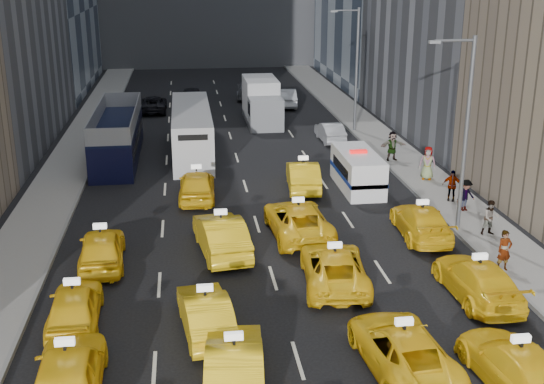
{
  "coord_description": "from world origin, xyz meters",
  "views": [
    {
      "loc": [
        -3.25,
        -16.5,
        11.93
      ],
      "look_at": [
        0.59,
        12.82,
        2.0
      ],
      "focal_mm": 45.0,
      "sensor_mm": 36.0,
      "label": 1
    }
  ],
  "objects_px": {
    "nypd_van": "(358,171)",
    "pedestrian_0": "(504,250)",
    "double_decker": "(117,134)",
    "city_bus": "(192,131)",
    "box_truck": "(262,102)"
  },
  "relations": [
    {
      "from": "double_decker",
      "to": "city_bus",
      "type": "distance_m",
      "value": 4.79
    },
    {
      "from": "box_truck",
      "to": "pedestrian_0",
      "type": "height_order",
      "value": "box_truck"
    },
    {
      "from": "box_truck",
      "to": "city_bus",
      "type": "bearing_deg",
      "value": -129.23
    },
    {
      "from": "box_truck",
      "to": "pedestrian_0",
      "type": "distance_m",
      "value": 29.58
    },
    {
      "from": "double_decker",
      "to": "city_bus",
      "type": "xyz_separation_m",
      "value": [
        4.72,
        0.79,
        -0.11
      ]
    },
    {
      "from": "nypd_van",
      "to": "box_truck",
      "type": "relative_size",
      "value": 0.69
    },
    {
      "from": "box_truck",
      "to": "pedestrian_0",
      "type": "bearing_deg",
      "value": -83.27
    },
    {
      "from": "nypd_van",
      "to": "pedestrian_0",
      "type": "distance_m",
      "value": 11.93
    },
    {
      "from": "double_decker",
      "to": "box_truck",
      "type": "relative_size",
      "value": 1.51
    },
    {
      "from": "nypd_van",
      "to": "double_decker",
      "type": "bearing_deg",
      "value": 151.62
    },
    {
      "from": "city_bus",
      "to": "box_truck",
      "type": "distance_m",
      "value": 10.27
    },
    {
      "from": "pedestrian_0",
      "to": "double_decker",
      "type": "bearing_deg",
      "value": 124.88
    },
    {
      "from": "nypd_van",
      "to": "pedestrian_0",
      "type": "xyz_separation_m",
      "value": [
        3.12,
        -11.51,
        0.0
      ]
    },
    {
      "from": "nypd_van",
      "to": "city_bus",
      "type": "xyz_separation_m",
      "value": [
        -8.98,
        8.76,
        0.5
      ]
    },
    {
      "from": "city_bus",
      "to": "pedestrian_0",
      "type": "relative_size",
      "value": 7.02
    }
  ]
}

